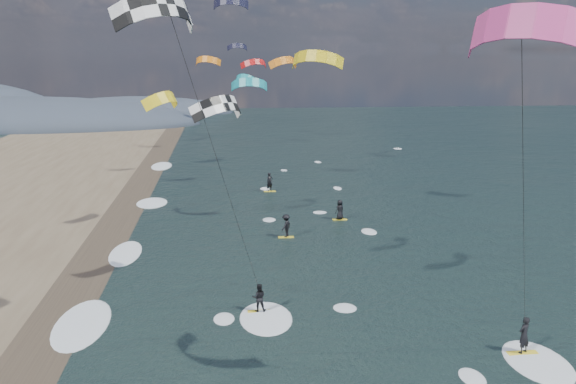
{
  "coord_description": "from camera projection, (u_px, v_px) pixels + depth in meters",
  "views": [
    {
      "loc": [
        -3.6,
        -14.63,
        12.98
      ],
      "look_at": [
        -1.0,
        12.0,
        7.0
      ],
      "focal_mm": 40.0,
      "sensor_mm": 36.0,
      "label": 1
    }
  ],
  "objects": [
    {
      "name": "wet_sand_strip",
      "position": [
        23.0,
        377.0,
        25.96
      ],
      "size": [
        3.0,
        240.0,
        0.0
      ],
      "primitive_type": "cube",
      "color": "#382D23",
      "rests_on": "ground"
    },
    {
      "name": "coastal_hills",
      "position": [
        1.0,
        121.0,
        117.9
      ],
      "size": [
        80.0,
        41.0,
        15.0
      ],
      "color": "#3D4756",
      "rests_on": "ground"
    },
    {
      "name": "kitesurfer_near_a",
      "position": [
        525.0,
        111.0,
        20.46
      ],
      "size": [
        7.7,
        9.36,
        14.81
      ],
      "color": "yellow",
      "rests_on": "ground"
    },
    {
      "name": "kitesurfer_near_b",
      "position": [
        207.0,
        133.0,
        26.04
      ],
      "size": [
        6.81,
        8.87,
        15.47
      ],
      "color": "yellow",
      "rests_on": "ground"
    },
    {
      "name": "far_kitesurfers",
      "position": [
        297.0,
        210.0,
        49.53
      ],
      "size": [
        5.82,
        15.91,
        1.78
      ],
      "color": "yellow",
      "rests_on": "ground"
    },
    {
      "name": "bg_kite_field",
      "position": [
        245.0,
        60.0,
        66.97
      ],
      "size": [
        13.88,
        77.56,
        9.54
      ],
      "color": "black",
      "rests_on": "ground"
    },
    {
      "name": "shoreline_surf",
      "position": [
        79.0,
        326.0,
        30.69
      ],
      "size": [
        2.4,
        79.4,
        0.11
      ],
      "color": "white",
      "rests_on": "ground"
    }
  ]
}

